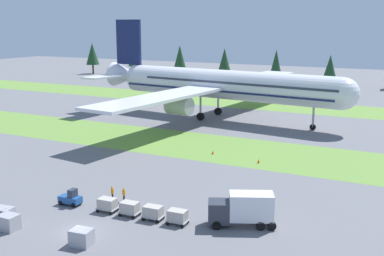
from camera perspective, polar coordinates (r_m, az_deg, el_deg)
ground_plane at (r=51.96m, az=-13.05°, el=-11.64°), size 400.00×400.00×0.00m
grass_strip_near at (r=82.30m, az=3.82°, el=-2.42°), size 320.00×17.46×0.01m
grass_strip_far at (r=125.90m, az=12.31°, el=2.43°), size 320.00×17.46×0.01m
airliner at (r=106.81m, az=3.13°, el=5.17°), size 60.54×74.70×21.55m
baggage_tug at (r=58.78m, az=-14.01°, el=-7.99°), size 2.67×1.45×1.97m
cargo_dolly_lead at (r=55.94m, az=-9.88°, el=-8.73°), size 2.28×1.62×1.55m
cargo_dolly_second at (r=54.47m, az=-7.31°, el=-9.23°), size 2.28×1.62×1.55m
cargo_dolly_third at (r=53.12m, az=-4.58°, el=-9.73°), size 2.28×1.62×1.55m
cargo_dolly_fourth at (r=51.90m, az=-1.71°, el=-10.24°), size 2.28×1.62×1.55m
catering_truck at (r=51.30m, az=5.91°, el=-9.33°), size 7.28×5.00×3.58m
ground_crew_marshaller at (r=59.35m, az=-9.30°, el=-7.44°), size 0.42×0.43×1.74m
ground_crew_loader at (r=58.63m, az=-7.98°, el=-7.64°), size 0.36×0.51×1.74m
uld_container_1 at (r=56.07m, az=-21.20°, el=-9.47°), size 2.18×1.83×1.62m
uld_container_2 at (r=54.04m, az=-20.67°, el=-10.27°), size 2.01×1.61×1.59m
uld_container_3 at (r=48.53m, az=-12.79°, el=-12.37°), size 2.17×1.82×1.59m
taxiway_marker_0 at (r=78.72m, az=2.46°, el=-2.86°), size 0.44×0.44×0.59m
taxiway_marker_1 at (r=79.06m, az=2.46°, el=-2.84°), size 0.44×0.44×0.49m
taxiway_marker_2 at (r=74.39m, az=7.80°, el=-3.84°), size 0.44×0.44×0.66m
distant_tree_line at (r=170.03m, az=14.25°, el=7.27°), size 202.37×10.24×12.70m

